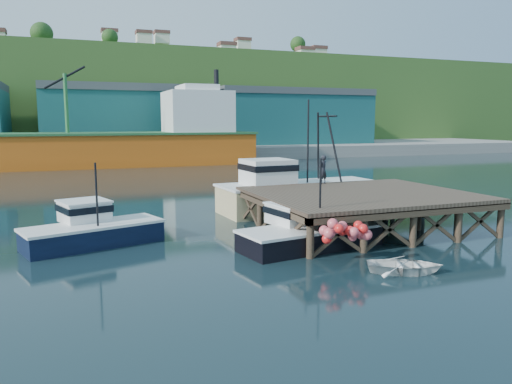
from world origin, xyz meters
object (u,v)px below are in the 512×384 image
dockworker (323,170)px  boat_black (307,231)px  boat_navy (91,228)px  trawler (297,188)px  dinghy (405,265)px

dockworker → boat_black: bearing=34.2°
boat_navy → trawler: 14.77m
boat_black → dinghy: (1.81, -5.34, -0.50)m
boat_navy → dockworker: 15.16m
boat_black → trawler: bearing=57.8°
boat_black → dinghy: boat_black is taller
trawler → dockworker: bearing=-72.2°
boat_navy → trawler: trawler is taller
boat_black → dockworker: boat_black is taller
dinghy → dockworker: size_ratio=1.64×
trawler → boat_navy: bearing=-164.2°
boat_navy → dockworker: boat_navy is taller
boat_navy → boat_black: bearing=-40.6°
dinghy → trawler: bearing=19.0°
boat_navy → trawler: size_ratio=0.62×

